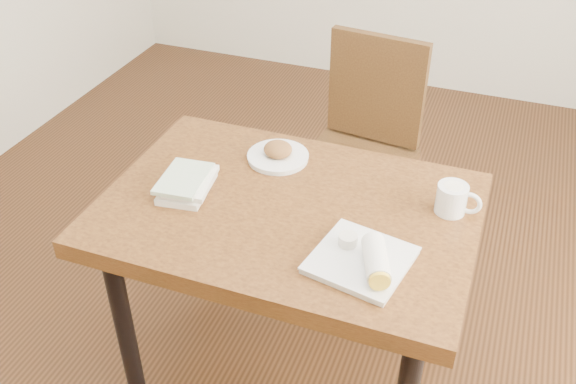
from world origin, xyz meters
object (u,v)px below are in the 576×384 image
(table, at_px, (288,229))
(coffee_mug, at_px, (453,199))
(chair_far, at_px, (363,139))
(plate_burrito, at_px, (365,260))
(book_stack, at_px, (187,183))
(plate_scone, at_px, (278,154))

(table, height_order, coffee_mug, coffee_mug)
(chair_far, relative_size, coffee_mug, 7.14)
(table, distance_m, plate_burrito, 0.36)
(coffee_mug, xyz_separation_m, plate_burrito, (-0.18, -0.32, -0.02))
(coffee_mug, relative_size, plate_burrito, 0.47)
(chair_far, relative_size, plate_burrito, 3.34)
(book_stack, bearing_deg, chair_far, 66.64)
(plate_scone, distance_m, coffee_mug, 0.59)
(chair_far, xyz_separation_m, plate_burrito, (0.25, -0.96, 0.23))
(plate_scone, bearing_deg, coffee_mug, -8.52)
(book_stack, bearing_deg, plate_scone, 53.05)
(plate_scone, bearing_deg, table, -62.12)
(coffee_mug, distance_m, book_stack, 0.79)
(chair_far, relative_size, book_stack, 4.39)
(table, xyz_separation_m, plate_burrito, (0.28, -0.18, 0.12))
(plate_burrito, bearing_deg, plate_scone, 134.67)
(plate_scone, bearing_deg, plate_burrito, -45.33)
(chair_far, xyz_separation_m, coffee_mug, (0.42, -0.64, 0.25))
(plate_burrito, xyz_separation_m, book_stack, (-0.60, 0.15, 0.00))
(table, relative_size, book_stack, 5.09)
(coffee_mug, distance_m, plate_burrito, 0.37)
(plate_scone, relative_size, plate_burrito, 0.71)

